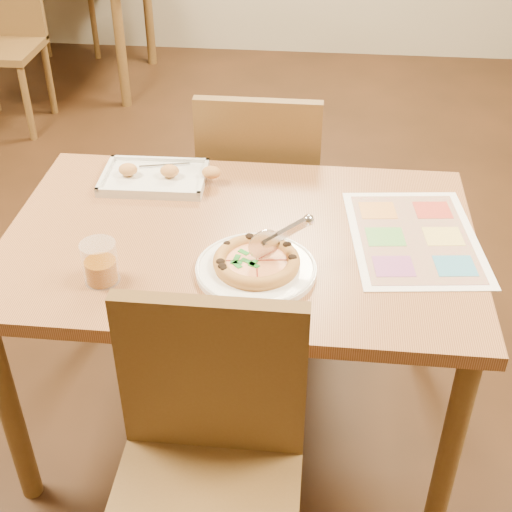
# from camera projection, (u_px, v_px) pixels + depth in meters

# --- Properties ---
(room) EXTENTS (7.00, 7.00, 7.00)m
(room) POSITION_uv_depth(u_px,v_px,m) (236.00, 3.00, 1.60)
(room) COLOR #321C0D
(room) RESTS_ON ground
(dining_table) EXTENTS (1.30, 0.85, 0.72)m
(dining_table) POSITION_uv_depth(u_px,v_px,m) (240.00, 260.00, 2.02)
(dining_table) COLOR #A06A40
(dining_table) RESTS_ON ground
(chair_near) EXTENTS (0.42, 0.42, 0.47)m
(chair_near) POSITION_uv_depth(u_px,v_px,m) (208.00, 445.00, 1.57)
(chair_near) COLOR brown
(chair_near) RESTS_ON ground
(chair_far) EXTENTS (0.42, 0.42, 0.47)m
(chair_far) POSITION_uv_depth(u_px,v_px,m) (260.00, 177.00, 2.54)
(chair_far) COLOR brown
(chair_far) RESTS_ON ground
(bg_chair_near) EXTENTS (0.42, 0.42, 0.47)m
(bg_chair_near) POSITION_uv_depth(u_px,v_px,m) (2.00, 23.00, 3.97)
(bg_chair_near) COLOR brown
(bg_chair_near) RESTS_ON ground
(plate) EXTENTS (0.37, 0.37, 0.02)m
(plate) POSITION_uv_depth(u_px,v_px,m) (256.00, 269.00, 1.82)
(plate) COLOR white
(plate) RESTS_ON dining_table
(pizza) EXTENTS (0.22, 0.22, 0.03)m
(pizza) POSITION_uv_depth(u_px,v_px,m) (257.00, 262.00, 1.82)
(pizza) COLOR #CE8F46
(pizza) RESTS_ON plate
(pizza_cutter) EXTENTS (0.15, 0.09, 0.10)m
(pizza_cutter) POSITION_uv_depth(u_px,v_px,m) (279.00, 236.00, 1.80)
(pizza_cutter) COLOR silver
(pizza_cutter) RESTS_ON pizza
(appetizer_tray) EXTENTS (0.37, 0.23, 0.06)m
(appetizer_tray) POSITION_uv_depth(u_px,v_px,m) (157.00, 177.00, 2.20)
(appetizer_tray) COLOR silver
(appetizer_tray) RESTS_ON dining_table
(glass_tumbler) EXTENTS (0.09, 0.09, 0.11)m
(glass_tumbler) POSITION_uv_depth(u_px,v_px,m) (100.00, 265.00, 1.77)
(glass_tumbler) COLOR #8C490A
(glass_tumbler) RESTS_ON dining_table
(menu) EXTENTS (0.39, 0.51, 0.00)m
(menu) POSITION_uv_depth(u_px,v_px,m) (414.00, 237.00, 1.95)
(menu) COLOR white
(menu) RESTS_ON dining_table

